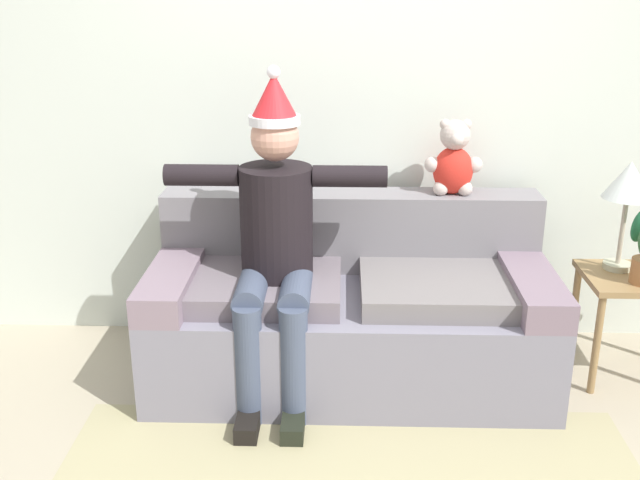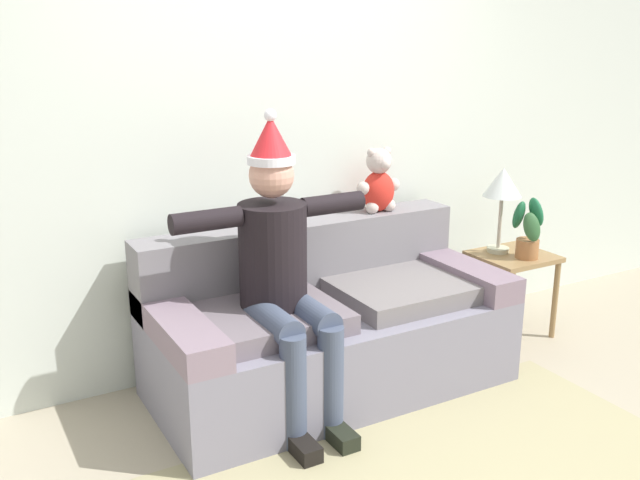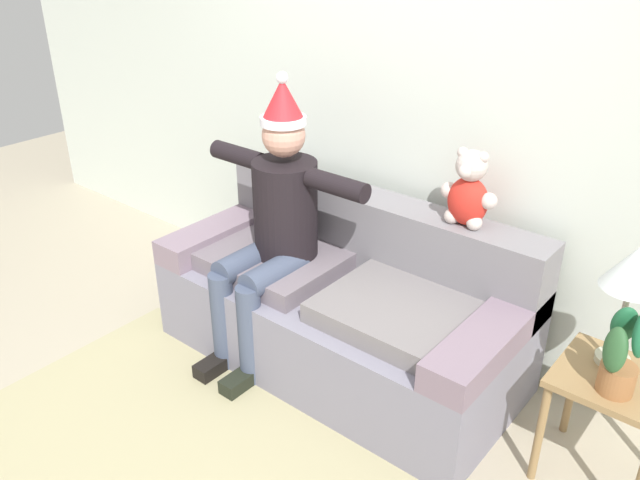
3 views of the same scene
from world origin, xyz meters
The scene contains 6 objects.
back_wall centered at (0.00, 1.55, 1.35)m, with size 7.00×0.10×2.70m, color silver.
couch centered at (0.00, 1.02, 0.34)m, with size 1.92×0.90×0.87m.
person_seated centered at (-0.35, 0.85, 0.79)m, with size 1.02×0.77×1.54m.
teddy_bear centered at (0.51, 1.30, 1.04)m, with size 0.29×0.17×0.38m.
side_table centered at (1.37, 1.04, 0.44)m, with size 0.47×0.43×0.54m.
table_lamp centered at (1.32, 1.12, 0.96)m, with size 0.24×0.24×0.54m.
Camera 1 is at (-0.04, -2.39, 1.92)m, focal length 42.32 mm.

